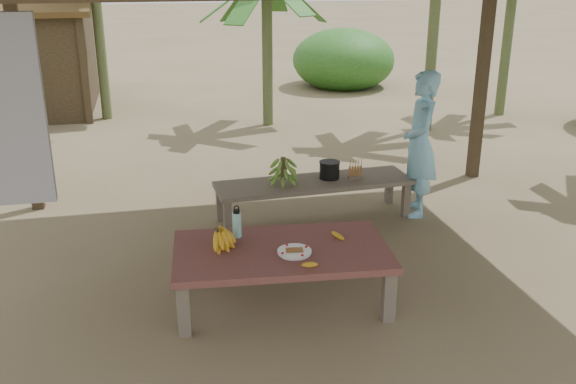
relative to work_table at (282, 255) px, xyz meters
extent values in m
plane|color=brown|center=(0.43, 0.48, -0.43)|extent=(80.00, 80.00, 0.00)
cube|color=black|center=(-2.37, 2.78, 0.92)|extent=(0.13, 0.13, 2.70)
cube|color=black|center=(3.23, 2.78, 0.92)|extent=(0.13, 0.13, 2.70)
cube|color=brown|center=(-0.85, -0.35, -0.21)|extent=(0.11, 0.11, 0.44)
cube|color=brown|center=(0.78, -0.49, -0.21)|extent=(0.11, 0.11, 0.44)
cube|color=brown|center=(-0.78, 0.49, -0.21)|extent=(0.11, 0.11, 0.44)
cube|color=brown|center=(0.85, 0.35, -0.21)|extent=(0.11, 0.11, 0.44)
cube|color=maroon|center=(0.00, 0.00, 0.04)|extent=(1.88, 1.14, 0.06)
cube|color=brown|center=(-0.28, 1.47, -0.23)|extent=(0.08, 0.08, 0.40)
cube|color=brown|center=(1.78, 1.60, -0.23)|extent=(0.08, 0.08, 0.40)
cube|color=brown|center=(-0.31, 1.93, -0.23)|extent=(0.08, 0.08, 0.40)
cube|color=brown|center=(1.75, 2.05, -0.23)|extent=(0.08, 0.08, 0.40)
cube|color=brown|center=(0.74, 1.76, -0.01)|extent=(2.23, 0.73, 0.05)
cylinder|color=white|center=(0.08, -0.13, 0.07)|extent=(0.26, 0.26, 0.01)
cylinder|color=white|center=(0.08, -0.13, 0.09)|extent=(0.28, 0.28, 0.02)
cube|color=brown|center=(0.08, -0.13, 0.09)|extent=(0.15, 0.12, 0.02)
ellipsoid|color=yellow|center=(0.15, -0.39, 0.09)|extent=(0.15, 0.05, 0.04)
ellipsoid|color=yellow|center=(0.52, 0.10, 0.09)|extent=(0.10, 0.16, 0.04)
cylinder|color=#3DC1B1|center=(-0.33, 0.32, 0.18)|extent=(0.08, 0.08, 0.22)
cylinder|color=black|center=(-0.33, 0.32, 0.30)|extent=(0.06, 0.06, 0.03)
torus|color=black|center=(-0.33, 0.32, 0.33)|extent=(0.05, 0.01, 0.05)
cylinder|color=black|center=(0.93, 1.82, 0.11)|extent=(0.22, 0.22, 0.19)
imported|color=#79C2E5|center=(1.93, 1.67, 0.39)|extent=(0.54, 0.68, 1.65)
cylinder|color=#596638|center=(3.66, 5.28, 1.27)|extent=(0.18, 0.18, 3.40)
cylinder|color=#596638|center=(1.05, 6.21, 0.86)|extent=(0.18, 0.18, 2.59)
cylinder|color=#596638|center=(-1.78, 7.31, 1.22)|extent=(0.18, 0.18, 3.31)
cylinder|color=#596638|center=(5.49, 6.05, 1.12)|extent=(0.18, 0.18, 3.11)
camera|label=1|loc=(-0.99, -4.78, 2.35)|focal=40.00mm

